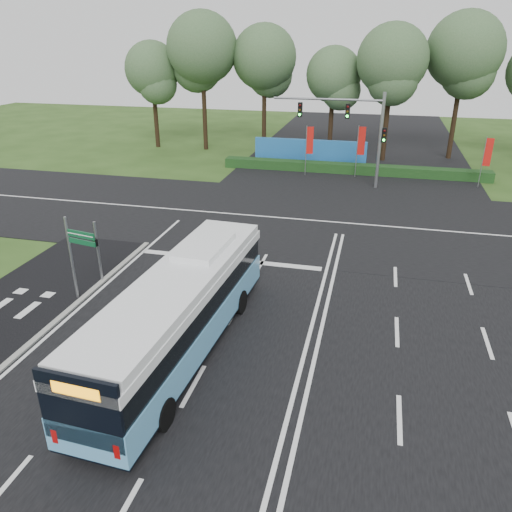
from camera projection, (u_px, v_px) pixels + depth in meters
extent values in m
plane|color=#2A4617|center=(313.00, 322.00, 20.23)|extent=(120.00, 120.00, 0.00)
cube|color=black|center=(313.00, 322.00, 20.23)|extent=(20.00, 120.00, 0.04)
cube|color=black|center=(339.00, 223.00, 30.88)|extent=(120.00, 14.00, 0.05)
cube|color=gray|center=(49.00, 328.00, 19.73)|extent=(0.25, 18.00, 0.12)
cube|color=#59A0D0|center=(181.00, 328.00, 17.91)|extent=(3.09, 11.81, 1.07)
cube|color=black|center=(182.00, 339.00, 18.10)|extent=(3.06, 11.75, 0.29)
cube|color=black|center=(179.00, 304.00, 17.51)|extent=(2.98, 11.63, 0.93)
cube|color=white|center=(178.00, 289.00, 17.28)|extent=(3.09, 11.81, 0.34)
cube|color=white|center=(178.00, 280.00, 17.14)|extent=(3.01, 11.34, 0.34)
cube|color=white|center=(204.00, 246.00, 19.15)|extent=(1.72, 3.00, 0.24)
cube|color=black|center=(81.00, 411.00, 12.43)|extent=(2.37, 0.25, 2.14)
cube|color=orange|center=(76.00, 391.00, 12.12)|extent=(1.36, 0.14, 0.34)
cylinder|color=black|center=(190.00, 294.00, 21.32)|extent=(0.33, 1.03, 1.01)
cylinder|color=black|center=(240.00, 302.00, 20.72)|extent=(0.33, 1.03, 1.01)
cylinder|color=black|center=(97.00, 399.00, 15.19)|extent=(0.33, 1.03, 1.01)
cylinder|color=black|center=(164.00, 414.00, 14.58)|extent=(0.33, 1.03, 1.01)
cylinder|color=gray|center=(98.00, 252.00, 23.00)|extent=(0.12, 0.12, 2.99)
cube|color=black|center=(95.00, 243.00, 22.62)|extent=(0.27, 0.22, 0.34)
sphere|color=#19F233|center=(94.00, 243.00, 22.53)|extent=(0.12, 0.12, 0.12)
cylinder|color=gray|center=(72.00, 259.00, 21.29)|extent=(0.11, 0.11, 3.82)
cube|color=#0D4B29|center=(80.00, 235.00, 20.51)|extent=(1.42, 0.33, 0.29)
cube|color=#0D4B29|center=(82.00, 242.00, 20.65)|extent=(1.42, 0.33, 0.21)
cube|color=white|center=(80.00, 235.00, 20.48)|extent=(1.31, 0.26, 0.04)
cylinder|color=gray|center=(306.00, 151.00, 40.60)|extent=(0.06, 0.06, 4.06)
cube|color=red|center=(310.00, 140.00, 40.28)|extent=(0.52, 0.22, 2.16)
cylinder|color=gray|center=(357.00, 152.00, 40.09)|extent=(0.06, 0.06, 4.16)
cube|color=red|center=(362.00, 141.00, 39.70)|extent=(0.56, 0.09, 2.22)
cylinder|color=gray|center=(482.00, 163.00, 37.29)|extent=(0.06, 0.06, 3.86)
cube|color=red|center=(488.00, 152.00, 36.86)|extent=(0.51, 0.12, 2.06)
cylinder|color=gray|center=(380.00, 142.00, 36.59)|extent=(0.24, 0.24, 7.00)
cylinder|color=gray|center=(328.00, 99.00, 36.28)|extent=(8.00, 0.16, 0.16)
cube|color=black|center=(348.00, 111.00, 36.28)|extent=(0.32, 0.28, 1.05)
cube|color=black|center=(300.00, 110.00, 37.04)|extent=(0.32, 0.28, 1.05)
cube|color=black|center=(384.00, 135.00, 36.34)|extent=(0.32, 0.28, 1.05)
cube|color=#133413|center=(353.00, 169.00, 41.83)|extent=(22.00, 1.20, 0.80)
cube|color=#1F62AA|center=(310.00, 152.00, 44.64)|extent=(10.00, 0.30, 2.20)
cylinder|color=black|center=(155.00, 111.00, 50.64)|extent=(0.44, 0.44, 7.26)
sphere|color=#3B5B35|center=(152.00, 69.00, 49.02)|extent=(5.35, 5.35, 5.35)
cylinder|color=black|center=(204.00, 103.00, 49.16)|extent=(0.44, 0.44, 9.11)
sphere|color=#3B5B35|center=(202.00, 48.00, 47.12)|extent=(6.71, 6.71, 6.71)
cylinder|color=black|center=(264.00, 107.00, 49.31)|extent=(0.44, 0.44, 8.32)
sphere|color=#3B5B35|center=(264.00, 57.00, 47.45)|extent=(6.13, 6.13, 6.13)
cylinder|color=black|center=(331.00, 117.00, 47.88)|extent=(0.44, 0.44, 6.97)
sphere|color=#3B5B35|center=(334.00, 74.00, 46.32)|extent=(5.13, 5.13, 5.13)
cylinder|color=black|center=(387.00, 114.00, 44.72)|extent=(0.44, 0.44, 8.32)
sphere|color=#3B5B35|center=(393.00, 60.00, 42.85)|extent=(6.13, 6.13, 6.13)
cylinder|color=black|center=(456.00, 109.00, 45.32)|extent=(0.44, 0.44, 9.01)
sphere|color=#3B5B35|center=(465.00, 50.00, 43.30)|extent=(6.64, 6.64, 6.64)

